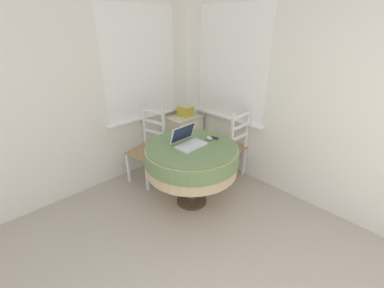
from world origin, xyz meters
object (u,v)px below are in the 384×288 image
object	(u,v)px
round_dining_table	(192,157)
cell_phone	(213,138)
dining_chair_near_back_window	(149,148)
dining_chair_near_right_window	(230,147)
laptop	(188,141)
storage_box	(185,111)
computer_mouse	(209,138)
corner_cabinet	(184,137)

from	to	relation	value
round_dining_table	cell_phone	world-z (taller)	cell_phone
dining_chair_near_back_window	dining_chair_near_right_window	world-z (taller)	same
laptop	storage_box	world-z (taller)	laptop
round_dining_table	computer_mouse	distance (m)	0.31
cell_phone	round_dining_table	bearing A→B (deg)	175.41
laptop	corner_cabinet	xyz separation A→B (m)	(0.72, 0.87, -0.45)
computer_mouse	dining_chair_near_right_window	bearing A→B (deg)	9.88
storage_box	corner_cabinet	bearing A→B (deg)	-167.09
computer_mouse	storage_box	distance (m)	1.07
dining_chair_near_back_window	dining_chair_near_right_window	distance (m)	1.10
laptop	computer_mouse	bearing A→B (deg)	-15.35
dining_chair_near_back_window	laptop	bearing A→B (deg)	-87.51
storage_box	cell_phone	bearing A→B (deg)	-114.11
round_dining_table	laptop	bearing A→B (deg)	97.16
round_dining_table	laptop	distance (m)	0.19
cell_phone	storage_box	size ratio (longest dim) A/B	0.68
dining_chair_near_right_window	corner_cabinet	world-z (taller)	dining_chair_near_right_window
computer_mouse	dining_chair_near_back_window	bearing A→B (deg)	109.80
computer_mouse	cell_phone	world-z (taller)	computer_mouse
round_dining_table	storage_box	size ratio (longest dim) A/B	5.32
corner_cabinet	storage_box	size ratio (longest dim) A/B	3.52
dining_chair_near_right_window	storage_box	distance (m)	0.91
computer_mouse	round_dining_table	bearing A→B (deg)	174.62
laptop	round_dining_table	bearing A→B (deg)	-82.84
round_dining_table	laptop	xyz separation A→B (m)	(-0.01, 0.05, 0.19)
computer_mouse	cell_phone	size ratio (longest dim) A/B	0.64
cell_phone	computer_mouse	bearing A→B (deg)	178.20
dining_chair_near_back_window	corner_cabinet	xyz separation A→B (m)	(0.76, 0.12, -0.11)
laptop	dining_chair_near_right_window	xyz separation A→B (m)	(0.79, 0.02, -0.34)
cell_phone	corner_cabinet	size ratio (longest dim) A/B	0.19
round_dining_table	computer_mouse	xyz separation A→B (m)	(0.26, -0.02, 0.16)
round_dining_table	dining_chair_near_back_window	distance (m)	0.81
laptop	dining_chair_near_right_window	size ratio (longest dim) A/B	0.35
cell_phone	dining_chair_near_back_window	size ratio (longest dim) A/B	0.14
laptop	dining_chair_near_back_window	world-z (taller)	dining_chair_near_back_window
computer_mouse	corner_cabinet	size ratio (longest dim) A/B	0.12
laptop	dining_chair_near_back_window	size ratio (longest dim) A/B	0.35
computer_mouse	storage_box	size ratio (longest dim) A/B	0.44
cell_phone	laptop	bearing A→B (deg)	167.50
dining_chair_near_right_window	storage_box	world-z (taller)	dining_chair_near_right_window
computer_mouse	dining_chair_near_right_window	distance (m)	0.62
computer_mouse	cell_phone	xyz separation A→B (m)	(0.07, -0.00, -0.02)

